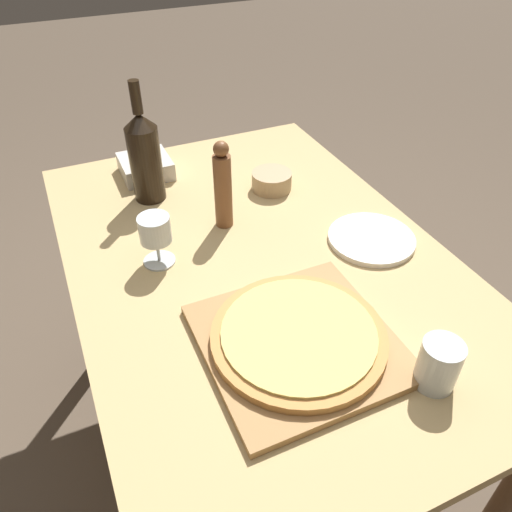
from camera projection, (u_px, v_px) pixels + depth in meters
The scene contains 11 objects.
ground_plane at pixel (258, 434), 1.70m from camera, with size 12.00×12.00×0.00m, color brown.
dining_table at pixel (258, 289), 1.28m from camera, with size 0.88×1.31×0.78m.
cutting_board at pixel (298, 342), 0.99m from camera, with size 0.37×0.37×0.02m.
pizza at pixel (299, 335), 0.97m from camera, with size 0.35×0.35×0.02m.
wine_bottle at pixel (145, 156), 1.34m from camera, with size 0.09×0.09×0.33m.
pepper_mill at pixel (223, 187), 1.25m from camera, with size 0.05×0.05×0.24m.
wine_glass at pixel (155, 232), 1.14m from camera, with size 0.08×0.08×0.13m.
small_bowl at pixel (272, 181), 1.44m from camera, with size 0.12×0.12×0.05m.
drinking_tumbler at pixel (438, 364), 0.89m from camera, with size 0.08×0.08×0.10m.
dinner_plate at pixel (371, 239), 1.26m from camera, with size 0.22×0.22×0.01m.
food_container at pixel (146, 167), 1.51m from camera, with size 0.14×0.15×0.05m.
Camera 1 is at (-0.39, -0.86, 1.54)m, focal length 35.00 mm.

